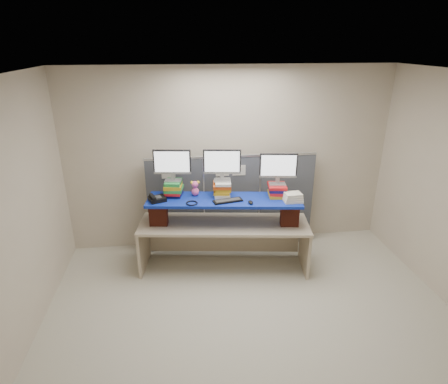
{
  "coord_description": "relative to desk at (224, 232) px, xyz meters",
  "views": [
    {
      "loc": [
        -0.8,
        -3.49,
        3.09
      ],
      "look_at": [
        -0.2,
        1.18,
        1.19
      ],
      "focal_mm": 30.0,
      "sensor_mm": 36.0,
      "label": 1
    }
  ],
  "objects": [
    {
      "name": "monitor_right",
      "position": [
        0.74,
        0.02,
        0.94
      ],
      "size": [
        0.51,
        0.17,
        0.44
      ],
      "rotation": [
        0.0,
        0.0,
        -0.14
      ],
      "color": "#9B9BA0",
      "rests_on": "book_stack_right"
    },
    {
      "name": "cubicle_partition",
      "position": [
        0.2,
        0.6,
        0.19
      ],
      "size": [
        2.6,
        0.06,
        1.53
      ],
      "color": "#3D4048",
      "rests_on": "ground"
    },
    {
      "name": "plush_toy",
      "position": [
        -0.38,
        0.17,
        0.63
      ],
      "size": [
        0.13,
        0.1,
        0.22
      ],
      "rotation": [
        0.0,
        0.0,
        -0.26
      ],
      "color": "#E8589A",
      "rests_on": "blue_board"
    },
    {
      "name": "book_stack_center",
      "position": [
        -0.01,
        0.12,
        0.63
      ],
      "size": [
        0.27,
        0.33,
        0.22
      ],
      "color": "silver",
      "rests_on": "blue_board"
    },
    {
      "name": "brick_pier_left",
      "position": [
        -0.9,
        0.08,
        0.31
      ],
      "size": [
        0.26,
        0.17,
        0.33
      ],
      "primitive_type": "cube",
      "rotation": [
        0.0,
        0.0,
        -0.14
      ],
      "color": "maroon",
      "rests_on": "desk"
    },
    {
      "name": "desk_phone",
      "position": [
        -0.91,
        0.04,
        0.55
      ],
      "size": [
        0.26,
        0.25,
        0.09
      ],
      "rotation": [
        0.0,
        0.0,
        0.34
      ],
      "color": "black",
      "rests_on": "blue_board"
    },
    {
      "name": "monitor_center",
      "position": [
        -0.01,
        0.12,
        0.99
      ],
      "size": [
        0.51,
        0.17,
        0.44
      ],
      "rotation": [
        0.0,
        0.0,
        -0.14
      ],
      "color": "#9B9BA0",
      "rests_on": "book_stack_center"
    },
    {
      "name": "monitor_left",
      "position": [
        -0.68,
        0.21,
        0.98
      ],
      "size": [
        0.51,
        0.17,
        0.44
      ],
      "rotation": [
        0.0,
        0.0,
        -0.14
      ],
      "color": "#9B9BA0",
      "rests_on": "book_stack_left"
    },
    {
      "name": "room",
      "position": [
        0.2,
        -1.18,
        0.82
      ],
      "size": [
        5.0,
        4.0,
        2.8
      ],
      "color": "#C0B29E",
      "rests_on": "ground"
    },
    {
      "name": "book_stack_left",
      "position": [
        -0.68,
        0.22,
        0.62
      ],
      "size": [
        0.28,
        0.33,
        0.21
      ],
      "color": "#131049",
      "rests_on": "blue_board"
    },
    {
      "name": "desk",
      "position": [
        0.0,
        0.0,
        0.0
      ],
      "size": [
        2.44,
        1.01,
        0.72
      ],
      "rotation": [
        0.0,
        0.0,
        -0.14
      ],
      "color": "tan",
      "rests_on": "ground"
    },
    {
      "name": "brick_pier_right",
      "position": [
        0.89,
        -0.17,
        0.31
      ],
      "size": [
        0.26,
        0.17,
        0.33
      ],
      "primitive_type": "cube",
      "rotation": [
        0.0,
        0.0,
        -0.14
      ],
      "color": "maroon",
      "rests_on": "desk"
    },
    {
      "name": "headset",
      "position": [
        -0.45,
        -0.11,
        0.53
      ],
      "size": [
        0.19,
        0.19,
        0.02
      ],
      "primitive_type": "torus",
      "rotation": [
        0.0,
        0.0,
        -0.23
      ],
      "color": "black",
      "rests_on": "blue_board"
    },
    {
      "name": "mouse",
      "position": [
        0.33,
        -0.21,
        0.54
      ],
      "size": [
        0.1,
        0.13,
        0.04
      ],
      "primitive_type": "ellipsoid",
      "rotation": [
        0.0,
        0.0,
        -0.42
      ],
      "color": "black",
      "rests_on": "blue_board"
    },
    {
      "name": "book_stack_right",
      "position": [
        0.74,
        0.01,
        0.6
      ],
      "size": [
        0.28,
        0.33,
        0.17
      ],
      "color": "#B78D19",
      "rests_on": "blue_board"
    },
    {
      "name": "blue_board",
      "position": [
        0.0,
        -0.0,
        0.5
      ],
      "size": [
        2.15,
        0.81,
        0.04
      ],
      "primitive_type": "cube",
      "rotation": [
        0.0,
        0.0,
        -0.14
      ],
      "color": "navy",
      "rests_on": "brick_pier_left"
    },
    {
      "name": "binder_stack",
      "position": [
        0.91,
        -0.2,
        0.57
      ],
      "size": [
        0.25,
        0.2,
        0.12
      ],
      "rotation": [
        0.0,
        0.0,
        0.02
      ],
      "color": "beige",
      "rests_on": "blue_board"
    },
    {
      "name": "keyboard",
      "position": [
        0.04,
        -0.1,
        0.53
      ],
      "size": [
        0.42,
        0.21,
        0.03
      ],
      "rotation": [
        0.0,
        0.0,
        0.21
      ],
      "color": "black",
      "rests_on": "blue_board"
    }
  ]
}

